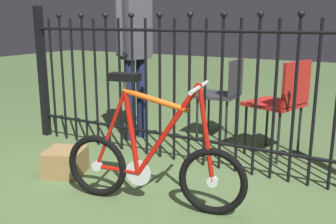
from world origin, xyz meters
name	(u,v)px	position (x,y,z in m)	size (l,w,h in m)	color
ground_plane	(145,186)	(0.00, 0.00, 0.00)	(20.00, 20.00, 0.00)	#4D653A
iron_fence	(178,85)	(-0.04, 0.61, 0.68)	(3.38, 0.07, 1.36)	black
bicycle	(151,163)	(0.19, -0.22, 0.30)	(1.26, 0.40, 0.89)	black
chair_charcoal	(225,90)	(0.09, 1.39, 0.52)	(0.41, 0.40, 0.84)	black
chair_red	(283,98)	(0.73, 1.15, 0.55)	(0.55, 0.55, 0.88)	black
person_visitor	(135,42)	(-0.73, 1.00, 1.00)	(0.25, 0.46, 1.67)	#191E3F
display_crate	(65,162)	(-0.69, -0.11, 0.10)	(0.30, 0.30, 0.21)	olive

